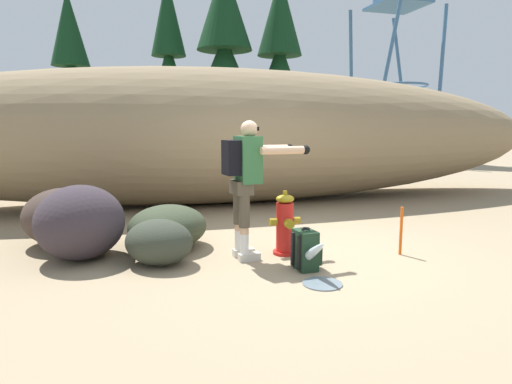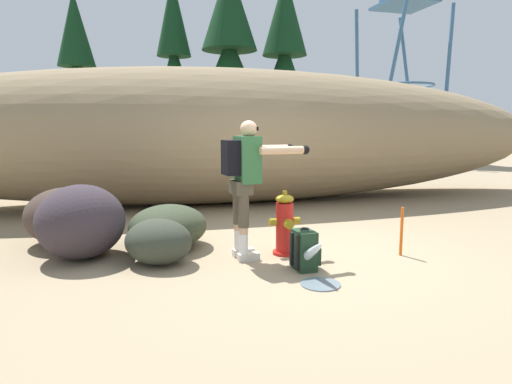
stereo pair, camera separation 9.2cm
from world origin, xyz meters
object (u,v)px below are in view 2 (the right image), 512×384
fire_hydrant (285,225)px  utility_worker (247,172)px  boulder_mid (65,216)px  survey_stake (402,232)px  spare_backpack (305,250)px  boulder_small (158,242)px  boulder_large (81,222)px  boulder_outlier (168,226)px

fire_hydrant → utility_worker: 0.83m
boulder_mid → survey_stake: (4.06, -1.70, -0.08)m
fire_hydrant → survey_stake: bearing=-17.5°
spare_backpack → boulder_small: size_ratio=0.59×
spare_backpack → boulder_mid: size_ratio=0.44×
boulder_large → survey_stake: (3.77, -0.94, -0.15)m
fire_hydrant → boulder_outlier: fire_hydrant is taller
boulder_small → boulder_mid: bearing=133.2°
survey_stake → fire_hydrant: bearing=162.5°
fire_hydrant → boulder_mid: 2.98m
spare_backpack → boulder_large: bearing=152.8°
boulder_mid → survey_stake: size_ratio=1.78×
spare_backpack → boulder_large: (-2.43, 1.13, 0.23)m
boulder_small → survey_stake: size_ratio=1.33×
fire_hydrant → spare_backpack: bearing=-87.8°
boulder_outlier → survey_stake: (2.73, -1.13, 0.02)m
spare_backpack → boulder_outlier: 1.91m
spare_backpack → boulder_mid: bearing=143.0°
boulder_mid → spare_backpack: bearing=-34.7°
spare_backpack → boulder_outlier: bearing=134.4°
boulder_small → survey_stake: survey_stake is taller
boulder_mid → boulder_outlier: (1.33, -0.57, -0.10)m
fire_hydrant → boulder_small: (-1.53, 0.02, -0.11)m
utility_worker → boulder_mid: utility_worker is taller
spare_backpack → boulder_mid: (-2.72, 1.88, 0.17)m
survey_stake → boulder_large: bearing=165.9°
survey_stake → utility_worker: bearing=168.1°
utility_worker → survey_stake: size_ratio=2.74×
boulder_mid → boulder_small: size_ratio=1.34×
boulder_large → boulder_outlier: size_ratio=1.01×
survey_stake → boulder_small: bearing=171.1°
boulder_large → fire_hydrant: bearing=-12.1°
boulder_large → spare_backpack: bearing=-24.9°
boulder_large → boulder_small: 1.02m
fire_hydrant → boulder_small: size_ratio=1.00×
utility_worker → boulder_small: 1.30m
boulder_large → boulder_small: bearing=-29.2°
boulder_large → utility_worker: bearing=-16.1°
boulder_large → survey_stake: bearing=-14.1°
fire_hydrant → boulder_outlier: size_ratio=0.74×
fire_hydrant → boulder_large: size_ratio=0.74×
utility_worker → boulder_mid: 2.64m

